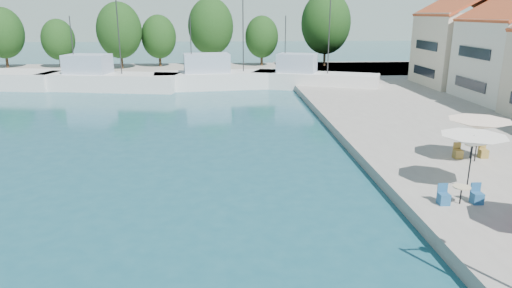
{
  "coord_description": "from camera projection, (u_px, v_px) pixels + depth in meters",
  "views": [
    {
      "loc": [
        -1.26,
        3.46,
        8.12
      ],
      "look_at": [
        0.16,
        26.0,
        1.6
      ],
      "focal_mm": 32.0,
      "sensor_mm": 36.0,
      "label": 1
    }
  ],
  "objects": [
    {
      "name": "quay_far",
      "position": [
        178.0,
        72.0,
        62.69
      ],
      "size": [
        90.0,
        16.0,
        0.6
      ],
      "primitive_type": "cube",
      "color": "gray",
      "rests_on": "ground"
    },
    {
      "name": "hill_west",
      "position": [
        138.0,
        13.0,
        148.39
      ],
      "size": [
        180.0,
        40.0,
        16.0
      ],
      "primitive_type": "cube",
      "color": "gray",
      "rests_on": "ground"
    },
    {
      "name": "hill_east",
      "position": [
        335.0,
        18.0,
        172.35
      ],
      "size": [
        140.0,
        40.0,
        12.0
      ],
      "primitive_type": "cube",
      "color": "gray",
      "rests_on": "ground"
    },
    {
      "name": "building_06",
      "position": [
        467.0,
        39.0,
        47.84
      ],
      "size": [
        9.0,
        8.8,
        10.2
      ],
      "color": "beige",
      "rests_on": "quay_right"
    },
    {
      "name": "trawler_02",
      "position": [
        106.0,
        80.0,
        49.36
      ],
      "size": [
        15.54,
        6.62,
        10.2
      ],
      "rotation": [
        0.0,
        0.0,
        -0.18
      ],
      "color": "silver",
      "rests_on": "ground"
    },
    {
      "name": "trawler_03",
      "position": [
        225.0,
        78.0,
        50.86
      ],
      "size": [
        16.74,
        6.2,
        10.2
      ],
      "rotation": [
        0.0,
        0.0,
        0.12
      ],
      "color": "silver",
      "rests_on": "ground"
    },
    {
      "name": "trawler_04",
      "position": [
        312.0,
        79.0,
        49.98
      ],
      "size": [
        13.94,
        8.23,
        10.2
      ],
      "rotation": [
        0.0,
        0.0,
        -0.37
      ],
      "color": "silver",
      "rests_on": "ground"
    },
    {
      "name": "tree_02",
      "position": [
        3.0,
        33.0,
        63.21
      ],
      "size": [
        5.61,
        5.61,
        8.31
      ],
      "color": "#3F2B19",
      "rests_on": "quay_far"
    },
    {
      "name": "tree_03",
      "position": [
        58.0,
        40.0,
        63.85
      ],
      "size": [
        4.54,
        4.54,
        6.72
      ],
      "color": "#3F2B19",
      "rests_on": "quay_far"
    },
    {
      "name": "tree_04",
      "position": [
        119.0,
        30.0,
        62.15
      ],
      "size": [
        6.06,
        6.06,
        8.98
      ],
      "color": "#3F2B19",
      "rests_on": "quay_far"
    },
    {
      "name": "tree_05",
      "position": [
        159.0,
        37.0,
        64.94
      ],
      "size": [
        4.92,
        4.92,
        7.28
      ],
      "color": "#3F2B19",
      "rests_on": "quay_far"
    },
    {
      "name": "tree_06",
      "position": [
        211.0,
        26.0,
        65.82
      ],
      "size": [
        6.53,
        6.53,
        9.67
      ],
      "color": "#3F2B19",
      "rests_on": "quay_far"
    },
    {
      "name": "tree_07",
      "position": [
        262.0,
        37.0,
        66.12
      ],
      "size": [
        4.82,
        4.82,
        7.13
      ],
      "color": "#3F2B19",
      "rests_on": "quay_far"
    },
    {
      "name": "tree_08",
      "position": [
        326.0,
        23.0,
        65.6
      ],
      "size": [
        7.1,
        7.1,
        10.51
      ],
      "color": "#3F2B19",
      "rests_on": "quay_far"
    },
    {
      "name": "umbrella_white",
      "position": [
        473.0,
        141.0,
        19.67
      ],
      "size": [
        2.83,
        2.83,
        2.44
      ],
      "color": "black",
      "rests_on": "quay_right"
    },
    {
      "name": "umbrella_cream",
      "position": [
        479.0,
        125.0,
        23.41
      ],
      "size": [
        3.2,
        3.2,
        2.23
      ],
      "color": "black",
      "rests_on": "quay_right"
    },
    {
      "name": "cafe_table_02",
      "position": [
        460.0,
        197.0,
        18.55
      ],
      "size": [
        1.82,
        0.7,
        0.76
      ],
      "color": "black",
      "rests_on": "quay_right"
    },
    {
      "name": "cafe_table_03",
      "position": [
        471.0,
        153.0,
        24.42
      ],
      "size": [
        1.82,
        0.7,
        0.76
      ],
      "color": "black",
      "rests_on": "quay_right"
    }
  ]
}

